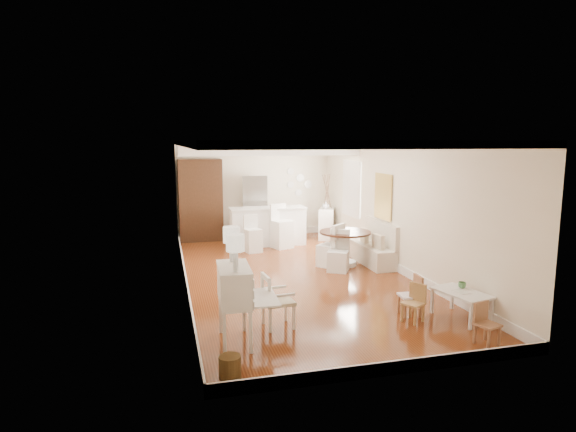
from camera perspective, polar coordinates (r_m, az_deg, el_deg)
name	(u,v)px	position (r m, az deg, el deg)	size (l,w,h in m)	color
room	(292,180)	(10.14, 0.51, 4.28)	(9.00, 9.04, 2.82)	brown
secretary_bureau	(234,305)	(6.81, -6.36, -10.41)	(0.86, 0.88, 1.10)	white
gustavian_armchair	(278,300)	(7.37, -1.18, -9.97)	(0.48, 0.48, 0.83)	white
wicker_basket	(230,367)	(6.04, -6.90, -17.32)	(0.27, 0.27, 0.27)	#533A1A
kids_table	(461,305)	(8.21, 19.80, -9.91)	(0.53, 0.89, 0.44)	white
kids_chair_a	(413,303)	(7.84, 14.60, -9.93)	(0.29, 0.29, 0.61)	tan
kids_chair_b	(410,295)	(8.10, 14.23, -9.08)	(0.32, 0.32, 0.67)	#A76F4C
kids_chair_c	(488,324)	(7.33, 22.59, -11.73)	(0.29, 0.29, 0.59)	#976545
banquette	(372,243)	(11.18, 9.98, -3.15)	(0.52, 1.60, 0.98)	silver
dining_table	(345,248)	(10.96, 6.76, -3.84)	(1.16, 1.16, 0.79)	#432315
slip_chair_near	(338,251)	(10.46, 5.99, -4.15)	(0.42, 0.44, 0.89)	white
slip_chair_far	(330,245)	(10.83, 5.05, -3.44)	(0.46, 0.48, 0.98)	white
breakfast_counter	(268,226)	(13.02, -2.42, -1.21)	(2.05, 0.65, 1.03)	white
bar_stool_left	(253,234)	(12.20, -4.17, -2.12)	(0.38, 0.38, 0.94)	white
bar_stool_right	(282,226)	(12.63, -0.72, -1.23)	(0.46, 0.46, 1.16)	white
pantry_cabinet	(200,200)	(13.75, -10.34, 1.87)	(1.20, 0.60, 2.30)	#381E11
fridge	(267,207)	(14.01, -2.53, 1.10)	(0.75, 0.65, 1.80)	silver
sideboard	(327,223)	(13.97, 4.60, -0.89)	(0.40, 0.91, 0.86)	white
pencil_cup	(462,285)	(8.32, 19.93, -7.71)	(0.12, 0.12, 0.10)	#518B53
branch_vase	(326,205)	(13.90, 4.49, 1.32)	(0.21, 0.21, 0.22)	silver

